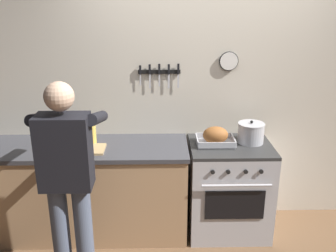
{
  "coord_description": "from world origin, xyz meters",
  "views": [
    {
      "loc": [
        -0.43,
        -2.23,
        2.21
      ],
      "look_at": [
        -0.37,
        0.85,
        1.14
      ],
      "focal_mm": 40.18,
      "sensor_mm": 36.0,
      "label": 1
    }
  ],
  "objects_px": {
    "person_cook": "(68,174)",
    "bottle_hot_sauce": "(66,131)",
    "stock_pot": "(251,133)",
    "bottle_cooking_oil": "(92,133)",
    "roasting_pan": "(215,137)",
    "cutting_board": "(85,149)",
    "stove": "(229,188)",
    "bottle_dish_soap": "(58,136)"
  },
  "relations": [
    {
      "from": "cutting_board",
      "to": "bottle_hot_sauce",
      "type": "bearing_deg",
      "value": 127.55
    },
    {
      "from": "bottle_dish_soap",
      "to": "stove",
      "type": "bearing_deg",
      "value": -1.29
    },
    {
      "from": "person_cook",
      "to": "cutting_board",
      "type": "xyz_separation_m",
      "value": [
        0.01,
        0.58,
        -0.04
      ]
    },
    {
      "from": "person_cook",
      "to": "bottle_hot_sauce",
      "type": "distance_m",
      "value": 0.91
    },
    {
      "from": "stove",
      "to": "bottle_cooking_oil",
      "type": "distance_m",
      "value": 1.4
    },
    {
      "from": "stock_pot",
      "to": "stove",
      "type": "bearing_deg",
      "value": -161.94
    },
    {
      "from": "stock_pot",
      "to": "cutting_board",
      "type": "height_order",
      "value": "stock_pot"
    },
    {
      "from": "stove",
      "to": "bottle_dish_soap",
      "type": "distance_m",
      "value": 1.69
    },
    {
      "from": "roasting_pan",
      "to": "cutting_board",
      "type": "distance_m",
      "value": 1.2
    },
    {
      "from": "cutting_board",
      "to": "bottle_dish_soap",
      "type": "xyz_separation_m",
      "value": [
        -0.27,
        0.14,
        0.08
      ]
    },
    {
      "from": "stock_pot",
      "to": "cutting_board",
      "type": "distance_m",
      "value": 1.54
    },
    {
      "from": "stove",
      "to": "cutting_board",
      "type": "height_order",
      "value": "cutting_board"
    },
    {
      "from": "stove",
      "to": "roasting_pan",
      "type": "distance_m",
      "value": 0.55
    },
    {
      "from": "stock_pot",
      "to": "bottle_hot_sauce",
      "type": "xyz_separation_m",
      "value": [
        -1.76,
        0.14,
        -0.02
      ]
    },
    {
      "from": "roasting_pan",
      "to": "bottle_hot_sauce",
      "type": "height_order",
      "value": "bottle_hot_sauce"
    },
    {
      "from": "stock_pot",
      "to": "bottle_cooking_oil",
      "type": "xyz_separation_m",
      "value": [
        -1.48,
        -0.02,
        0.02
      ]
    },
    {
      "from": "stock_pot",
      "to": "bottle_cooking_oil",
      "type": "bearing_deg",
      "value": -179.14
    },
    {
      "from": "bottle_dish_soap",
      "to": "person_cook",
      "type": "bearing_deg",
      "value": -70.65
    },
    {
      "from": "roasting_pan",
      "to": "bottle_dish_soap",
      "type": "bearing_deg",
      "value": 179.37
    },
    {
      "from": "cutting_board",
      "to": "bottle_dish_soap",
      "type": "distance_m",
      "value": 0.31
    },
    {
      "from": "stock_pot",
      "to": "person_cook",
      "type": "bearing_deg",
      "value": -154.34
    },
    {
      "from": "stove",
      "to": "bottle_hot_sauce",
      "type": "height_order",
      "value": "bottle_hot_sauce"
    },
    {
      "from": "stock_pot",
      "to": "cutting_board",
      "type": "bearing_deg",
      "value": -173.82
    },
    {
      "from": "bottle_hot_sauce",
      "to": "cutting_board",
      "type": "bearing_deg",
      "value": -52.45
    },
    {
      "from": "person_cook",
      "to": "bottle_dish_soap",
      "type": "xyz_separation_m",
      "value": [
        -0.25,
        0.71,
        0.04
      ]
    },
    {
      "from": "cutting_board",
      "to": "person_cook",
      "type": "bearing_deg",
      "value": -91.48
    },
    {
      "from": "bottle_hot_sauce",
      "to": "roasting_pan",
      "type": "bearing_deg",
      "value": -7.2
    },
    {
      "from": "person_cook",
      "to": "bottle_cooking_oil",
      "type": "xyz_separation_m",
      "value": [
        0.07,
        0.72,
        0.06
      ]
    },
    {
      "from": "person_cook",
      "to": "stock_pot",
      "type": "bearing_deg",
      "value": -75.61
    },
    {
      "from": "bottle_cooking_oil",
      "to": "roasting_pan",
      "type": "bearing_deg",
      "value": -1.01
    },
    {
      "from": "bottle_dish_soap",
      "to": "bottle_cooking_oil",
      "type": "xyz_separation_m",
      "value": [
        0.32,
        0.0,
        0.02
      ]
    },
    {
      "from": "stove",
      "to": "bottle_hot_sauce",
      "type": "distance_m",
      "value": 1.67
    },
    {
      "from": "roasting_pan",
      "to": "bottle_cooking_oil",
      "type": "bearing_deg",
      "value": 178.99
    },
    {
      "from": "cutting_board",
      "to": "bottle_dish_soap",
      "type": "bearing_deg",
      "value": 152.4
    },
    {
      "from": "roasting_pan",
      "to": "bottle_hot_sauce",
      "type": "distance_m",
      "value": 1.43
    },
    {
      "from": "person_cook",
      "to": "stock_pot",
      "type": "xyz_separation_m",
      "value": [
        1.54,
        0.74,
        0.04
      ]
    },
    {
      "from": "roasting_pan",
      "to": "bottle_dish_soap",
      "type": "relative_size",
      "value": 1.59
    },
    {
      "from": "stove",
      "to": "cutting_board",
      "type": "distance_m",
      "value": 1.42
    },
    {
      "from": "bottle_hot_sauce",
      "to": "stock_pot",
      "type": "bearing_deg",
      "value": -4.47
    },
    {
      "from": "roasting_pan",
      "to": "bottle_hot_sauce",
      "type": "relative_size",
      "value": 1.88
    },
    {
      "from": "stock_pot",
      "to": "cutting_board",
      "type": "relative_size",
      "value": 0.69
    },
    {
      "from": "person_cook",
      "to": "stock_pot",
      "type": "height_order",
      "value": "person_cook"
    }
  ]
}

